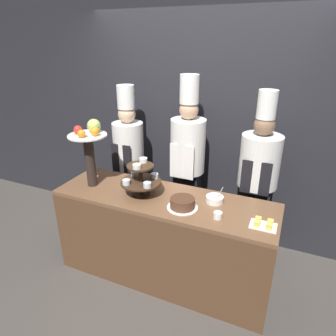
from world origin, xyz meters
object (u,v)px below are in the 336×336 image
at_px(cake_square_tray, 263,224).
at_px(chef_left, 129,156).
at_px(fruit_pedestal, 90,145).
at_px(serving_bowl_far, 215,199).
at_px(chef_center_left, 187,160).
at_px(chef_center_right, 258,177).
at_px(cake_round, 182,203).
at_px(cup_white, 218,215).
at_px(tiered_stand, 141,178).

relative_size(cake_square_tray, chef_left, 0.11).
relative_size(fruit_pedestal, serving_bowl_far, 4.03).
xyz_separation_m(chef_center_left, chef_center_right, (0.73, 0.00, -0.07)).
xyz_separation_m(fruit_pedestal, chef_center_left, (0.75, 0.62, -0.26)).
height_order(cake_round, cup_white, cake_round).
height_order(cake_square_tray, chef_left, chef_left).
distance_m(serving_bowl_far, chef_center_left, 0.66).
distance_m(cake_round, cake_square_tray, 0.67).
bearing_deg(fruit_pedestal, chef_center_left, 39.81).
xyz_separation_m(tiered_stand, cup_white, (0.75, -0.11, -0.14)).
height_order(serving_bowl_far, chef_center_right, chef_center_right).
bearing_deg(cake_square_tray, tiered_stand, 176.05).
height_order(fruit_pedestal, serving_bowl_far, fruit_pedestal).
distance_m(tiered_stand, chef_left, 0.79).
height_order(chef_left, chef_center_right, chef_center_right).
xyz_separation_m(tiered_stand, serving_bowl_far, (0.66, 0.13, -0.14)).
height_order(chef_left, chef_center_left, chef_center_left).
relative_size(fruit_pedestal, cake_square_tray, 3.20).
height_order(serving_bowl_far, chef_center_left, chef_center_left).
xyz_separation_m(tiered_stand, cake_square_tray, (1.10, -0.08, -0.15)).
xyz_separation_m(fruit_pedestal, cake_square_tray, (1.63, -0.07, -0.39)).
bearing_deg(cake_square_tray, cup_white, -174.94).
distance_m(cup_white, chef_left, 1.44).
distance_m(cake_square_tray, chef_center_right, 0.71).
height_order(fruit_pedestal, cake_square_tray, fruit_pedestal).
bearing_deg(cake_round, chef_center_left, 107.12).
bearing_deg(chef_center_left, fruit_pedestal, -140.19).
relative_size(tiered_stand, serving_bowl_far, 2.34).
distance_m(fruit_pedestal, chef_left, 0.70).
distance_m(tiered_stand, fruit_pedestal, 0.58).
xyz_separation_m(cake_round, chef_center_right, (0.51, 0.69, 0.05)).
distance_m(cup_white, serving_bowl_far, 0.26).
height_order(cake_round, chef_center_left, chef_center_left).
distance_m(tiered_stand, chef_center_left, 0.66).
relative_size(chef_left, chef_center_right, 0.98).
relative_size(tiered_stand, chef_left, 0.21).
bearing_deg(cup_white, serving_bowl_far, 111.02).
bearing_deg(chef_left, cake_square_tray, -23.58).
bearing_deg(fruit_pedestal, cup_white, -4.56).
xyz_separation_m(fruit_pedestal, cup_white, (1.28, -0.10, -0.39)).
height_order(tiered_stand, cake_square_tray, tiered_stand).
bearing_deg(cup_white, cake_square_tray, 5.06).
distance_m(fruit_pedestal, cake_square_tray, 1.67).
relative_size(chef_center_left, chef_center_right, 1.05).
bearing_deg(cup_white, fruit_pedestal, 175.44).
relative_size(fruit_pedestal, cup_white, 9.05).
height_order(cake_square_tray, serving_bowl_far, serving_bowl_far).
xyz_separation_m(cake_round, cake_square_tray, (0.67, -0.00, -0.02)).
xyz_separation_m(cup_white, chef_center_left, (-0.53, 0.72, 0.13)).
relative_size(tiered_stand, chef_center_left, 0.20).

